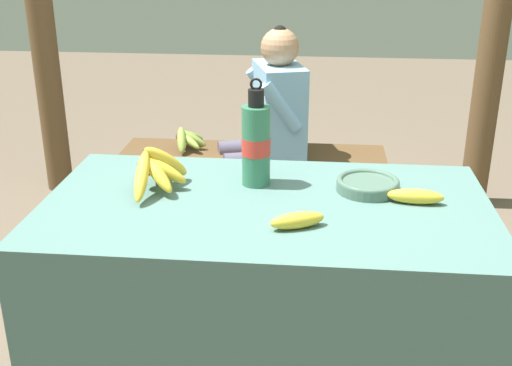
{
  "coord_description": "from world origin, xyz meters",
  "views": [
    {
      "loc": [
        0.14,
        -1.71,
        1.47
      ],
      "look_at": [
        -0.03,
        0.05,
        0.75
      ],
      "focal_mm": 45.0,
      "sensor_mm": 36.0,
      "label": 1
    }
  ],
  "objects": [
    {
      "name": "loose_banana_front",
      "position": [
        0.1,
        -0.16,
        0.73
      ],
      "size": [
        0.16,
        0.1,
        0.04
      ],
      "rotation": [
        0.0,
        0.0,
        0.4
      ],
      "color": "gold",
      "rests_on": "market_counter"
    },
    {
      "name": "water_bottle",
      "position": [
        -0.04,
        0.14,
        0.84
      ],
      "size": [
        0.09,
        0.09,
        0.34
      ],
      "color": "#337556",
      "rests_on": "market_counter"
    },
    {
      "name": "market_counter",
      "position": [
        0.0,
        0.0,
        0.36
      ],
      "size": [
        1.31,
        0.73,
        0.71
      ],
      "color": "#4C706B",
      "rests_on": "ground_plane"
    },
    {
      "name": "loose_banana_side",
      "position": [
        0.43,
        0.04,
        0.73
      ],
      "size": [
        0.17,
        0.06,
        0.04
      ],
      "rotation": [
        0.0,
        0.0,
        -0.07
      ],
      "color": "gold",
      "rests_on": "market_counter"
    },
    {
      "name": "banana_bunch_green",
      "position": [
        -0.51,
        1.31,
        0.47
      ],
      "size": [
        0.16,
        0.26,
        0.13
      ],
      "color": "#4C381E",
      "rests_on": "wooden_bench"
    },
    {
      "name": "seated_vendor",
      "position": [
        -0.09,
        1.26,
        0.6
      ],
      "size": [
        0.46,
        0.43,
        1.04
      ],
      "rotation": [
        0.0,
        0.0,
        3.44
      ],
      "color": "#564C60",
      "rests_on": "ground_plane"
    },
    {
      "name": "serving_bowl",
      "position": [
        0.3,
        0.12,
        0.73
      ],
      "size": [
        0.19,
        0.19,
        0.04
      ],
      "color": "#4C6B5B",
      "rests_on": "market_counter"
    },
    {
      "name": "wooden_bench",
      "position": [
        -0.17,
        1.31,
        0.34
      ],
      "size": [
        1.32,
        0.32,
        0.41
      ],
      "color": "brown",
      "rests_on": "ground_plane"
    },
    {
      "name": "banana_bunch_ripe",
      "position": [
        -0.34,
        0.08,
        0.78
      ],
      "size": [
        0.16,
        0.3,
        0.15
      ],
      "color": "#4C381E",
      "rests_on": "market_counter"
    }
  ]
}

